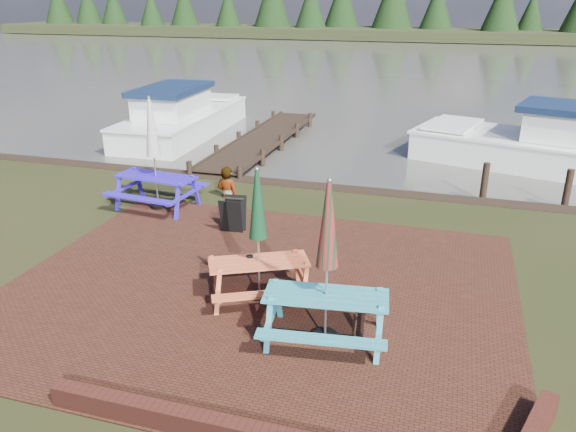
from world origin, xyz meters
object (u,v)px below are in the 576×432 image
Objects in this scene: picnic_table_red at (259,255)px; boat_near at (556,149)px; person at (227,167)px; boat_jetty at (182,119)px; picnic_table_teal at (326,288)px; picnic_table_blue at (155,171)px; chalkboard at (233,214)px; jetty at (262,139)px.

picnic_table_red reaches higher than boat_near.
boat_near is at bearing -134.18° from person.
picnic_table_red is 13.54m from boat_jetty.
picnic_table_teal is 0.34× the size of boat_jetty.
picnic_table_blue is at bearing -69.36° from boat_jetty.
picnic_table_blue reaches higher than chalkboard.
picnic_table_teal reaches higher than picnic_table_red.
boat_near is (7.62, 8.04, 0.06)m from chalkboard.
jetty is 6.02m from person.
jetty is 5.44× the size of person.
picnic_table_teal is 6.91m from picnic_table_blue.
person is at bearing 46.35° from picnic_table_blue.
jetty is at bearing -68.52° from person.
person reaches higher than jetty.
chalkboard is at bearing -14.33° from picnic_table_blue.
picnic_table_blue is (-5.31, 4.42, 0.06)m from picnic_table_teal.
picnic_table_teal is at bearing -60.17° from picnic_table_red.
chalkboard is 2.32m from person.
chalkboard is at bearing -59.21° from boat_jetty.
picnic_table_red is at bearing -35.79° from picnic_table_blue.
picnic_table_teal is 15.08m from boat_jetty.
picnic_table_red is at bearing -71.10° from jetty.
person is at bearing 109.27° from chalkboard.
jetty is at bearing -15.80° from boat_jetty.
boat_jetty is at bearing 95.43° from picnic_table_red.
picnic_table_blue is 8.62m from boat_jetty.
picnic_table_blue is at bearing 141.62° from boat_near.
picnic_table_teal is at bearing 136.08° from person.
boat_near is at bearing 0.63° from jetty.
boat_jetty is 0.87× the size of boat_near.
picnic_table_teal is at bearing -57.13° from boat_jetty.
chalkboard is 0.09× the size of boat_near.
jetty is 9.71m from boat_near.
boat_jetty is (-3.32, 7.94, -0.51)m from picnic_table_blue.
jetty is at bearing 106.37° from picnic_table_teal.
boat_near is at bearing 33.44° from picnic_table_red.
jetty is (-5.01, 11.48, -0.79)m from picnic_table_teal.
boat_jetty reaches higher than person.
person reaches higher than chalkboard.
picnic_table_red reaches higher than jetty.
boat_near is (13.32, -0.78, 0.02)m from boat_jetty.
picnic_table_red reaches higher than person.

